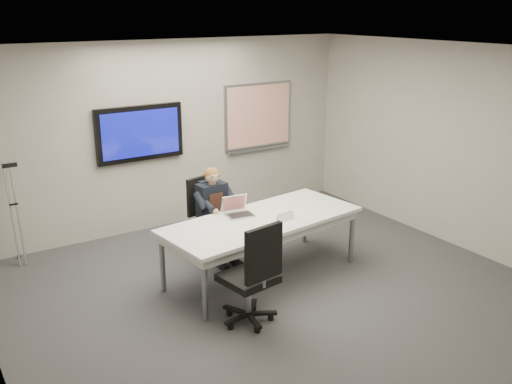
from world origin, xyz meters
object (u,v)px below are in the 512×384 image
conference_table (262,225)px  office_chair_far (209,231)px  laptop (237,210)px  office_chair_near (251,292)px  seated_person (218,224)px

conference_table → office_chair_far: (-0.23, 0.95, -0.35)m
office_chair_far → laptop: size_ratio=2.95×
conference_table → office_chair_far: size_ratio=2.46×
office_chair_far → office_chair_near: office_chair_near is taller
seated_person → conference_table: bearing=-76.2°
laptop → office_chair_far: bearing=100.7°
laptop → office_chair_near: bearing=-107.5°
office_chair_far → seated_person: 0.30m
office_chair_near → laptop: size_ratio=3.24×
office_chair_far → seated_person: bearing=-100.0°
conference_table → seated_person: seated_person is taller
office_chair_far → seated_person: seated_person is taller
conference_table → laptop: size_ratio=7.24×
office_chair_near → seated_person: (0.49, 1.60, 0.14)m
conference_table → seated_person: bearing=100.6°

